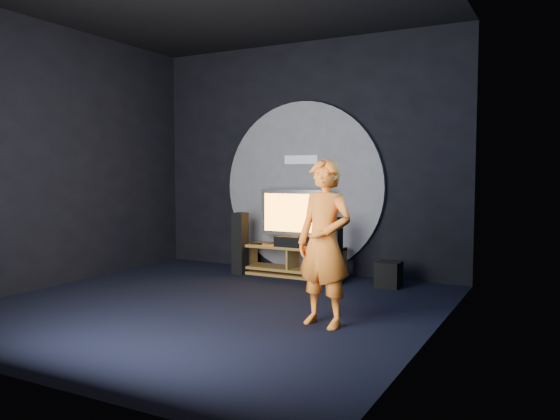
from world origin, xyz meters
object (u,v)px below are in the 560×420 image
object	(u,v)px
tv	(295,215)
tower_speaker_left	(240,243)
media_console	(293,263)
player	(324,243)
subwoofer	(389,274)
tower_speaker_right	(334,251)

from	to	relation	value
tv	tower_speaker_left	world-z (taller)	tv
media_console	player	distance (m)	2.69
subwoofer	tower_speaker_left	bearing A→B (deg)	-177.25
media_console	tower_speaker_right	distance (m)	0.88
player	tower_speaker_left	bearing A→B (deg)	149.76
media_console	tower_speaker_left	xyz separation A→B (m)	(-0.79, -0.21, 0.27)
media_console	tower_speaker_right	xyz separation A→B (m)	(0.77, -0.31, 0.27)
subwoofer	media_console	bearing A→B (deg)	176.00
subwoofer	player	bearing A→B (deg)	-91.13
tv	tower_speaker_right	size ratio (longest dim) A/B	1.20
tower_speaker_left	subwoofer	distance (m)	2.29
tower_speaker_left	media_console	bearing A→B (deg)	15.10
tv	tower_speaker_left	size ratio (longest dim) A/B	1.20
media_console	subwoofer	bearing A→B (deg)	-4.00
media_console	tower_speaker_left	bearing A→B (deg)	-164.90
tower_speaker_right	player	xyz separation A→B (m)	(0.66, -1.87, 0.37)
tv	player	xyz separation A→B (m)	(1.44, -2.25, -0.07)
tv	tower_speaker_right	bearing A→B (deg)	-25.92
tower_speaker_right	subwoofer	size ratio (longest dim) A/B	2.70
media_console	tv	xyz separation A→B (m)	(-0.01, 0.07, 0.71)
tv	subwoofer	world-z (taller)	tv
tower_speaker_left	subwoofer	world-z (taller)	tower_speaker_left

